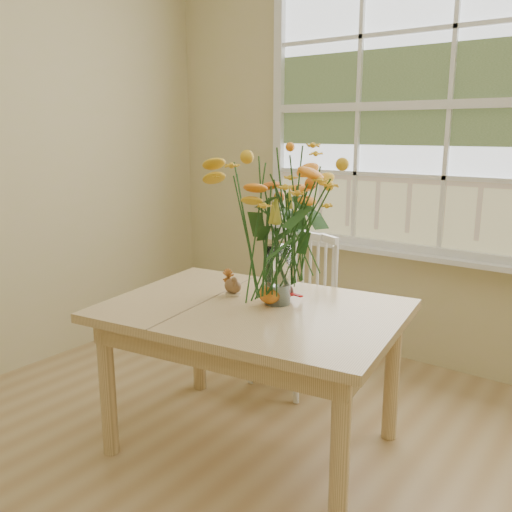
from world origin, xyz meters
The scene contains 8 objects.
wall_back centered at (0.00, 2.25, 1.35)m, with size 4.00×0.02×2.70m, color #D3C987.
window centered at (0.00, 2.21, 1.53)m, with size 2.42×0.12×1.74m.
dining_table centered at (-0.36, 0.90, 0.58)m, with size 1.36×1.07×0.67m.
windsor_chair centered at (-0.55, 1.59, 0.47)m, with size 0.43×0.42×0.84m.
flower_vase centered at (-0.30, 1.00, 1.05)m, with size 0.54×0.54×0.64m.
pumpkin centered at (-0.32, 0.97, 0.71)m, with size 0.11×0.11×0.08m, color orange.
turkey_figurine centered at (-0.53, 0.97, 0.71)m, with size 0.09×0.07×0.11m.
dark_gourd centered at (-0.31, 1.06, 0.70)m, with size 0.13×0.08×0.07m.
Camera 1 is at (0.98, -0.88, 1.41)m, focal length 38.00 mm.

